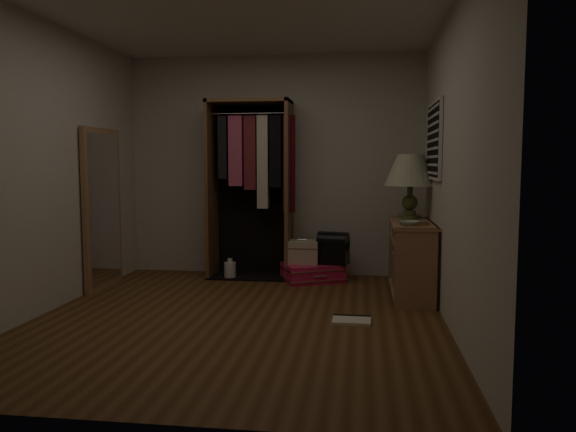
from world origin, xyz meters
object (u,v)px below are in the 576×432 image
object	(u,v)px
table_lamp	(410,172)
white_jug	(230,270)
pink_suitcase	(313,272)
black_bag	(333,247)
console_bookshelf	(411,257)
floor_mirror	(103,209)
open_wardrobe	(254,174)
train_case	(302,252)

from	to	relation	value
table_lamp	white_jug	distance (m)	2.32
pink_suitcase	black_bag	distance (m)	0.37
white_jug	black_bag	bearing A→B (deg)	0.88
console_bookshelf	pink_suitcase	world-z (taller)	console_bookshelf
floor_mirror	table_lamp	world-z (taller)	floor_mirror
open_wardrobe	pink_suitcase	bearing A→B (deg)	-13.63
train_case	white_jug	size ratio (longest dim) A/B	1.64
black_bag	white_jug	size ratio (longest dim) A/B	1.58
open_wardrobe	train_case	size ratio (longest dim) A/B	5.25
train_case	black_bag	distance (m)	0.35
console_bookshelf	black_bag	xyz separation A→B (m)	(-0.81, 0.58, -0.00)
table_lamp	train_case	bearing A→B (deg)	168.39
console_bookshelf	black_bag	distance (m)	1.00
console_bookshelf	pink_suitcase	distance (m)	1.21
open_wardrobe	floor_mirror	bearing A→B (deg)	-152.68
black_bag	train_case	bearing A→B (deg)	-166.90
open_wardrobe	floor_mirror	size ratio (longest dim) A/B	1.21
train_case	open_wardrobe	bearing A→B (deg)	167.16
black_bag	table_lamp	xyz separation A→B (m)	(0.82, -0.24, 0.86)
open_wardrobe	white_jug	bearing A→B (deg)	-145.91
floor_mirror	pink_suitcase	world-z (taller)	floor_mirror
floor_mirror	pink_suitcase	bearing A→B (deg)	15.26
console_bookshelf	floor_mirror	bearing A→B (deg)	-179.30
console_bookshelf	white_jug	xyz separation A→B (m)	(-2.00, 0.56, -0.29)
floor_mirror	train_case	size ratio (longest dim) A/B	4.35
console_bookshelf	table_lamp	xyz separation A→B (m)	(0.01, 0.34, 0.85)
floor_mirror	black_bag	size ratio (longest dim) A/B	4.53
open_wardrobe	table_lamp	xyz separation A→B (m)	(1.75, -0.39, 0.03)
open_wardrobe	floor_mirror	world-z (taller)	open_wardrobe
black_bag	white_jug	world-z (taller)	black_bag
train_case	black_bag	world-z (taller)	black_bag
pink_suitcase	black_bag	size ratio (longest dim) A/B	2.11
floor_mirror	train_case	xyz separation A→B (m)	(2.08, 0.62, -0.52)
floor_mirror	white_jug	size ratio (longest dim) A/B	7.15
console_bookshelf	pink_suitcase	size ratio (longest dim) A/B	1.41
table_lamp	white_jug	size ratio (longest dim) A/B	3.00
pink_suitcase	table_lamp	world-z (taller)	table_lamp
console_bookshelf	table_lamp	world-z (taller)	table_lamp
pink_suitcase	white_jug	bearing A→B (deg)	155.55
table_lamp	black_bag	bearing A→B (deg)	163.58
open_wardrobe	black_bag	bearing A→B (deg)	-9.30
console_bookshelf	open_wardrobe	bearing A→B (deg)	157.24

